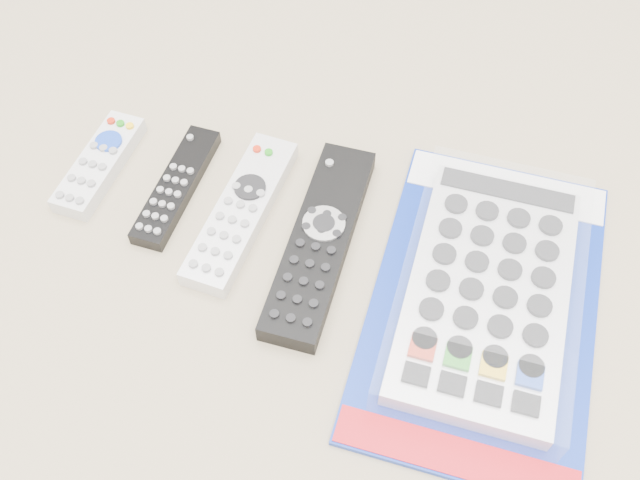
% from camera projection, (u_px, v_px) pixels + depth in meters
% --- Properties ---
extents(remote_small_grey, '(0.06, 0.14, 0.02)m').
position_uv_depth(remote_small_grey, '(99.00, 164.00, 0.77)').
color(remote_small_grey, silver).
rests_on(remote_small_grey, ground).
extents(remote_slim_black, '(0.05, 0.16, 0.02)m').
position_uv_depth(remote_slim_black, '(176.00, 186.00, 0.75)').
color(remote_slim_black, black).
rests_on(remote_slim_black, ground).
extents(remote_silver_dvd, '(0.08, 0.20, 0.02)m').
position_uv_depth(remote_silver_dvd, '(241.00, 211.00, 0.73)').
color(remote_silver_dvd, silver).
rests_on(remote_silver_dvd, ground).
extents(remote_large_black, '(0.07, 0.24, 0.03)m').
position_uv_depth(remote_large_black, '(320.00, 241.00, 0.71)').
color(remote_large_black, black).
rests_on(remote_large_black, ground).
extents(jumbo_remote_packaged, '(0.23, 0.36, 0.05)m').
position_uv_depth(jumbo_remote_packaged, '(488.00, 291.00, 0.67)').
color(jumbo_remote_packaged, navy).
rests_on(jumbo_remote_packaged, ground).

